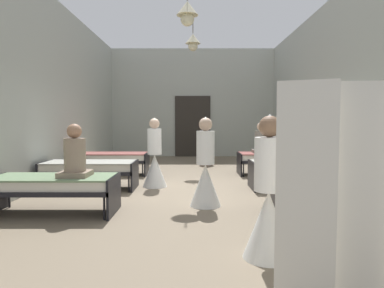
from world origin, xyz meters
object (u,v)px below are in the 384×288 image
(bed_right_row_1, at_px, (295,168))
(bed_left_row_2, at_px, (110,158))
(privacy_screen, at_px, (362,200))
(patient_seated_primary, at_px, (74,157))
(bed_right_row_0, at_px, (333,185))
(bed_right_row_2, at_px, (273,158))
(potted_plant, at_px, (205,144))
(bed_left_row_0, at_px, (52,185))
(nurse_near_aisle, at_px, (267,207))
(nurse_mid_aisle, at_px, (153,162))
(patient_seated_secondary, at_px, (260,142))
(bed_left_row_1, at_px, (89,168))
(nurse_far_aisle, at_px, (204,174))

(bed_right_row_1, distance_m, bed_left_row_2, 4.70)
(bed_left_row_2, distance_m, privacy_screen, 7.37)
(bed_right_row_1, xyz_separation_m, patient_seated_primary, (-3.95, -1.92, 0.43))
(bed_right_row_0, distance_m, bed_right_row_2, 3.80)
(bed_right_row_0, distance_m, patient_seated_primary, 3.97)
(potted_plant, bearing_deg, bed_left_row_0, -113.97)
(nurse_near_aisle, bearing_deg, nurse_mid_aisle, -29.90)
(patient_seated_primary, height_order, privacy_screen, privacy_screen)
(bed_right_row_1, relative_size, bed_left_row_2, 1.00)
(bed_left_row_0, height_order, bed_right_row_2, same)
(bed_right_row_1, height_order, privacy_screen, privacy_screen)
(nurse_mid_aisle, distance_m, patient_seated_secondary, 3.18)
(bed_left_row_0, relative_size, nurse_near_aisle, 1.28)
(bed_left_row_1, relative_size, patient_seated_primary, 2.38)
(nurse_near_aisle, bearing_deg, bed_left_row_0, 7.22)
(patient_seated_primary, bearing_deg, bed_left_row_1, 100.35)
(bed_left_row_1, bearing_deg, bed_right_row_1, 0.00)
(bed_right_row_1, bearing_deg, bed_left_row_2, 156.16)
(bed_left_row_1, xyz_separation_m, patient_seated_secondary, (3.95, 1.99, 0.43))
(nurse_mid_aisle, height_order, potted_plant, nurse_mid_aisle)
(bed_left_row_2, xyz_separation_m, bed_right_row_2, (4.30, 0.00, 0.00))
(bed_left_row_1, height_order, bed_left_row_2, same)
(potted_plant, bearing_deg, bed_left_row_2, -142.21)
(bed_left_row_0, distance_m, privacy_screen, 4.35)
(bed_left_row_0, bearing_deg, nurse_near_aisle, -30.39)
(bed_right_row_1, relative_size, privacy_screen, 1.12)
(bed_right_row_0, xyz_separation_m, nurse_far_aisle, (-1.95, 0.47, 0.09))
(nurse_mid_aisle, distance_m, nurse_far_aisle, 1.96)
(bed_left_row_0, relative_size, privacy_screen, 1.12)
(bed_right_row_1, distance_m, potted_plant, 4.27)
(bed_left_row_0, bearing_deg, bed_right_row_0, 0.00)
(privacy_screen, bearing_deg, bed_right_row_0, 75.82)
(bed_right_row_1, bearing_deg, privacy_screen, -101.56)
(bed_right_row_1, distance_m, patient_seated_secondary, 2.06)
(nurse_near_aisle, bearing_deg, bed_left_row_1, -13.50)
(nurse_near_aisle, xyz_separation_m, potted_plant, (-0.33, 7.50, 0.13))
(potted_plant, bearing_deg, bed_left_row_1, -123.47)
(patient_seated_secondary, bearing_deg, nurse_far_aisle, -115.11)
(bed_right_row_2, distance_m, patient_seated_primary, 5.51)
(bed_right_row_0, relative_size, patient_seated_primary, 2.38)
(patient_seated_secondary, bearing_deg, nurse_near_aisle, -100.55)
(bed_right_row_2, distance_m, nurse_far_aisle, 3.87)
(bed_left_row_0, height_order, patient_seated_primary, patient_seated_primary)
(nurse_far_aisle, bearing_deg, nurse_near_aisle, 8.26)
(bed_left_row_1, bearing_deg, patient_seated_primary, -79.65)
(bed_right_row_0, relative_size, bed_left_row_2, 1.00)
(bed_left_row_0, distance_m, bed_right_row_0, 4.30)
(bed_right_row_1, bearing_deg, patient_seated_primary, -154.11)
(nurse_mid_aisle, bearing_deg, bed_right_row_0, -108.31)
(bed_right_row_1, bearing_deg, bed_left_row_0, -156.16)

